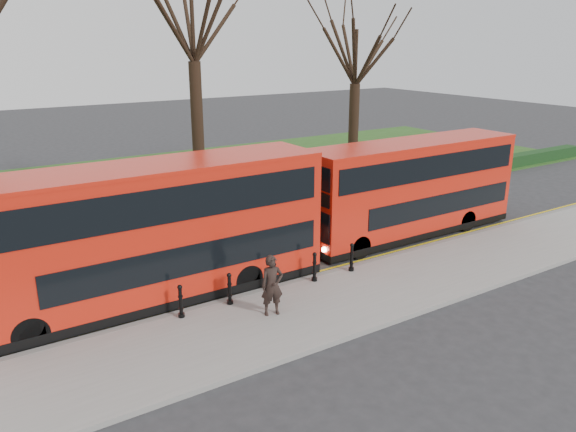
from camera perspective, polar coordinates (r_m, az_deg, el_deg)
ground at (r=20.18m, az=-2.17°, el=-6.36°), size 120.00×120.00×0.00m
pavement at (r=17.88m, az=2.82°, el=-9.41°), size 60.00×4.00×0.15m
kerb at (r=19.37m, az=-0.65°, el=-7.16°), size 60.00×0.25×0.16m
grass_verge at (r=33.30m, az=-15.52°, el=2.74°), size 60.00×18.00×0.06m
hedge at (r=25.75m, az=-9.95°, el=-0.29°), size 60.00×0.90×0.80m
yellow_line_outer at (r=19.63m, az=-1.12°, el=-7.04°), size 60.00×0.10×0.01m
yellow_line_inner at (r=19.79m, az=-1.43°, el=-6.84°), size 60.00×0.10×0.01m
tree_mid at (r=28.31m, az=-9.74°, el=19.92°), size 8.32×8.32×13.01m
tree_right at (r=33.58m, az=6.94°, el=16.31°), size 6.63×6.63×10.36m
bollard_row at (r=18.61m, az=-1.43°, el=-6.29°), size 6.71×0.15×1.00m
bus_lead at (r=18.22m, az=-13.62°, el=-1.86°), size 11.33×2.60×4.51m
bus_rear at (r=24.56m, az=12.39°, el=2.72°), size 10.29×2.37×4.09m
pedestrian at (r=17.00m, az=-1.62°, el=-7.06°), size 0.78×0.61×1.89m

